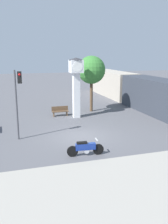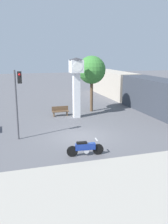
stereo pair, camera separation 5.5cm
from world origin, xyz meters
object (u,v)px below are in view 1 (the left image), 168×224
at_px(traffic_light, 18,93).
at_px(bench, 60,111).
at_px(clock_tower, 76,79).
at_px(motorcycle, 85,148).
at_px(street_tree, 91,70).
at_px(freight_train, 132,89).

height_order(traffic_light, bench, traffic_light).
bearing_deg(clock_tower, motorcycle, -102.05).
bearing_deg(clock_tower, bench, 143.59).
relative_size(traffic_light, street_tree, 0.85).
xyz_separation_m(traffic_light, street_tree, (7.54, 6.76, 0.94)).
distance_m(clock_tower, freight_train, 9.75).
height_order(motorcycle, street_tree, street_tree).
height_order(street_tree, bench, street_tree).
xyz_separation_m(clock_tower, traffic_light, (-5.38, -4.75, -0.35)).
height_order(clock_tower, freight_train, clock_tower).
relative_size(freight_train, bench, 14.04).
bearing_deg(freight_train, bench, -158.18).
bearing_deg(freight_train, street_tree, -155.11).
bearing_deg(clock_tower, street_tree, 43.05).
xyz_separation_m(motorcycle, clock_tower, (1.89, 8.86, 3.16)).
relative_size(clock_tower, traffic_light, 1.14).
bearing_deg(clock_tower, freight_train, 30.40).
bearing_deg(freight_train, motorcycle, -126.49).
bearing_deg(motorcycle, clock_tower, 83.16).
relative_size(motorcycle, traffic_light, 0.46).
distance_m(motorcycle, clock_tower, 9.60).
relative_size(motorcycle, street_tree, 0.39).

